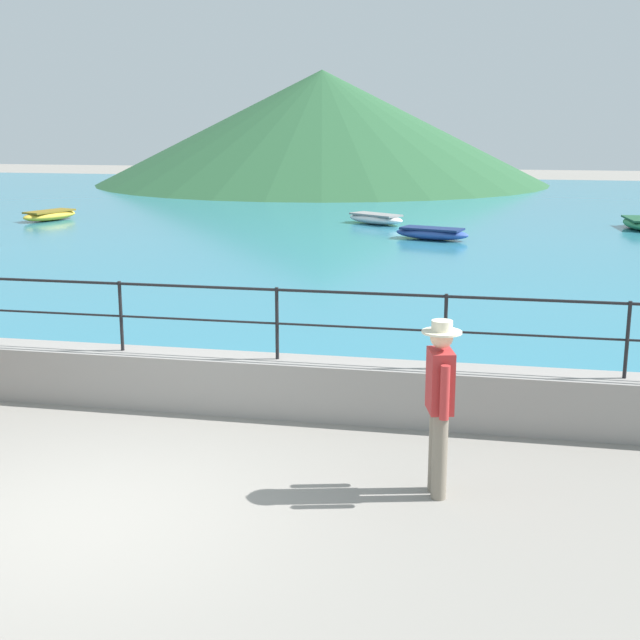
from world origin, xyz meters
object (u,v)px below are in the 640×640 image
person_walking (440,399)px  boat_3 (50,215)px  boat_0 (376,218)px  boat_4 (432,233)px  boat_2 (639,223)px

person_walking → boat_3: (-15.29, 20.54, -0.72)m
boat_0 → boat_4: (2.21, -3.63, 0.00)m
boat_0 → boat_2: same height
boat_3 → boat_4: bearing=-9.7°
boat_0 → boat_2: bearing=2.5°
boat_3 → boat_4: 14.09m
boat_0 → boat_4: 4.25m
boat_2 → boat_3: bearing=-175.4°
person_walking → boat_2: size_ratio=0.74×
boat_3 → boat_4: same height
boat_2 → boat_3: same height
boat_2 → person_walking: bearing=-103.1°
boat_0 → person_walking: bearing=-80.6°
person_walking → boat_2: 22.77m
boat_3 → boat_4: (13.89, -2.38, 0.00)m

